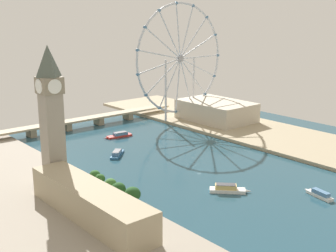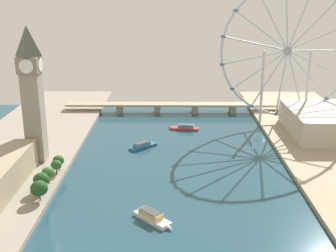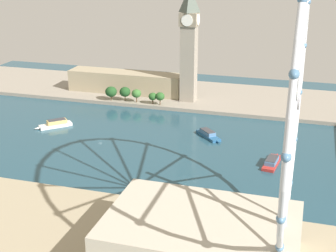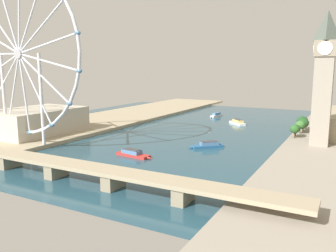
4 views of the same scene
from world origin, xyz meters
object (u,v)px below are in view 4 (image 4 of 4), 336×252
tour_boat_1 (133,154)px  tour_boat_2 (216,115)px  river_bridge (83,169)px  ferris_wheel (19,55)px  tour_boat_3 (208,145)px  clock_tower (324,77)px  riverside_hall (36,121)px  tour_boat_0 (237,122)px  parliament_block (336,122)px

tour_boat_1 → tour_boat_2: 209.36m
river_bridge → ferris_wheel: bearing=-24.3°
tour_boat_3 → tour_boat_2: bearing=-114.7°
clock_tower → river_bridge: bearing=53.9°
tour_boat_2 → riverside_hall: bearing=-16.0°
riverside_hall → tour_boat_0: (-137.83, -144.29, -11.08)m
riverside_hall → tour_boat_3: 153.48m
riverside_hall → tour_boat_1: bearing=170.5°
ferris_wheel → riverside_hall: bearing=-52.4°
ferris_wheel → riverside_hall: (24.79, -32.21, -55.35)m
river_bridge → tour_boat_2: bearing=-84.6°
parliament_block → tour_boat_2: (135.16, -65.66, -10.45)m
ferris_wheel → tour_boat_1: 113.20m
riverside_hall → tour_boat_3: riverside_hall is taller
river_bridge → tour_boat_3: bearing=-104.7°
clock_tower → tour_boat_3: size_ratio=4.11×
riverside_hall → tour_boat_1: riverside_hall is taller
clock_tower → tour_boat_1: (108.89, 82.10, -50.84)m
tour_boat_0 → tour_boat_2: tour_boat_0 is taller
riverside_hall → tour_boat_0: riverside_hall is taller
tour_boat_0 → parliament_block: bearing=-146.7°
river_bridge → tour_boat_0: bearing=-93.9°
tour_boat_3 → riverside_hall: bearing=-32.1°
tour_boat_0 → tour_boat_1: size_ratio=0.80×
river_bridge → tour_boat_3: 109.02m
riverside_hall → tour_boat_2: bearing=-117.2°
clock_tower → parliament_block: clock_tower is taller
clock_tower → parliament_block: (-8.41, -60.83, -40.31)m
ferris_wheel → riverside_hall: ferris_wheel is taller
ferris_wheel → tour_boat_3: ferris_wheel is taller
clock_tower → tour_boat_1: clock_tower is taller
tour_boat_0 → clock_tower: bearing=-177.7°
tour_boat_2 → clock_tower: bearing=56.2°
ferris_wheel → tour_boat_0: 219.87m
clock_tower → tour_boat_2: size_ratio=4.09×
clock_tower → ferris_wheel: size_ratio=0.76×
clock_tower → tour_boat_3: (73.85, 33.87, -50.79)m
parliament_block → ferris_wheel: bearing=36.9°
ferris_wheel → tour_boat_0: bearing=-122.6°
clock_tower → tour_boat_1: bearing=37.0°
tour_boat_0 → river_bridge: bearing=131.7°
tour_boat_0 → riverside_hall: bearing=91.9°
clock_tower → tour_boat_2: bearing=-44.9°
parliament_block → river_bridge: size_ratio=0.47×
parliament_block → tour_boat_0: size_ratio=4.48×
clock_tower → riverside_hall: (224.12, 62.86, -39.36)m
clock_tower → tour_boat_2: clock_tower is taller
river_bridge → riverside_hall: bearing=-31.9°
tour_boat_2 → tour_boat_0: bearing=53.1°
clock_tower → tour_boat_2: (126.75, -126.50, -50.76)m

